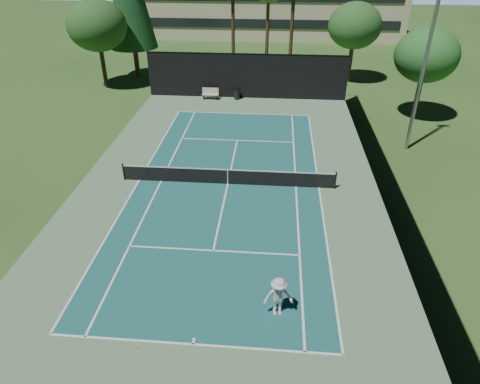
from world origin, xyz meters
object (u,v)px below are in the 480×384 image
object	(u,v)px
tennis_ball_a	(136,348)
tennis_ball_d	(183,161)
park_bench	(210,93)
trash_bin	(237,94)
tennis_ball_c	(231,166)
tennis_ball_b	(214,156)
player	(278,297)
tennis_net	(228,176)

from	to	relation	value
tennis_ball_a	tennis_ball_d	size ratio (longest dim) A/B	1.17
park_bench	trash_bin	bearing A→B (deg)	3.80
tennis_ball_a	park_bench	world-z (taller)	park_bench
park_bench	tennis_ball_c	bearing A→B (deg)	-76.12
park_bench	trash_bin	xyz separation A→B (m)	(2.43, 0.16, -0.07)
tennis_ball_b	tennis_ball_c	xyz separation A→B (m)	(1.33, -1.38, -0.01)
tennis_ball_d	park_bench	size ratio (longest dim) A/B	0.04
tennis_ball_b	tennis_ball_d	distance (m)	2.17
tennis_ball_c	park_bench	world-z (taller)	park_bench
tennis_ball_d	player	bearing A→B (deg)	-63.38
player	trash_bin	bearing A→B (deg)	89.70
player	tennis_ball_a	world-z (taller)	player
player	tennis_ball_a	size ratio (longest dim) A/B	24.38
trash_bin	park_bench	bearing A→B (deg)	-176.20
tennis_ball_d	trash_bin	world-z (taller)	trash_bin
tennis_ball_b	tennis_ball_c	world-z (taller)	tennis_ball_b
park_bench	tennis_ball_a	bearing A→B (deg)	-87.45
trash_bin	tennis_ball_d	bearing A→B (deg)	-101.08
player	tennis_ball_a	xyz separation A→B (m)	(-5.14, -2.13, -0.87)
tennis_ball_c	park_bench	bearing A→B (deg)	103.88
tennis_ball_c	trash_bin	size ratio (longest dim) A/B	0.06
player	tennis_ball_c	bearing A→B (deg)	95.18
park_bench	tennis_net	bearing A→B (deg)	-78.00
player	park_bench	xyz separation A→B (m)	(-6.37, 25.46, -0.36)
player	park_bench	distance (m)	26.25
tennis_ball_d	trash_bin	size ratio (longest dim) A/B	0.07
player	tennis_ball_b	xyz separation A→B (m)	(-4.46, 13.74, -0.87)
player	tennis_ball_b	bearing A→B (deg)	98.93
tennis_net	player	bearing A→B (deg)	-72.91
tennis_ball_a	park_bench	size ratio (longest dim) A/B	0.05
tennis_ball_d	tennis_ball_a	bearing A→B (deg)	-85.03
tennis_ball_c	park_bench	distance (m)	13.50
tennis_ball_b	trash_bin	distance (m)	11.90
tennis_ball_a	park_bench	xyz separation A→B (m)	(-1.23, 27.59, 0.51)
tennis_ball_a	tennis_ball_c	world-z (taller)	tennis_ball_a
tennis_ball_b	park_bench	world-z (taller)	park_bench
player	trash_bin	distance (m)	25.93
tennis_ball_d	trash_bin	bearing A→B (deg)	78.92
trash_bin	tennis_ball_a	bearing A→B (deg)	-92.47
tennis_ball_b	trash_bin	bearing A→B (deg)	87.51
player	tennis_ball_d	distance (m)	14.41
tennis_ball_b	park_bench	bearing A→B (deg)	99.26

